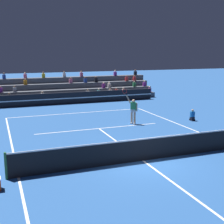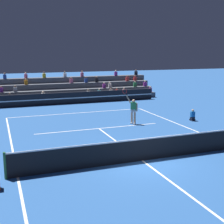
# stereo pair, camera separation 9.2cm
# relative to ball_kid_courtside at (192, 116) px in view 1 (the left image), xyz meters

# --- Properties ---
(ground_plane) EXTENTS (120.00, 120.00, 0.00)m
(ground_plane) POSITION_rel_ball_kid_courtside_xyz_m (-7.03, -6.25, -0.33)
(ground_plane) COLOR #285699
(court_lines) EXTENTS (11.10, 23.90, 0.01)m
(court_lines) POSITION_rel_ball_kid_courtside_xyz_m (-7.03, -6.25, -0.33)
(court_lines) COLOR white
(court_lines) RESTS_ON ground
(tennis_net) EXTENTS (12.00, 0.10, 1.10)m
(tennis_net) POSITION_rel_ball_kid_courtside_xyz_m (-7.03, -6.25, 0.21)
(tennis_net) COLOR #2D6B38
(tennis_net) RESTS_ON ground
(sponsor_banner_wall) EXTENTS (18.00, 0.26, 1.10)m
(sponsor_banner_wall) POSITION_rel_ball_kid_courtside_xyz_m (-7.03, 10.28, 0.22)
(sponsor_banner_wall) COLOR black
(sponsor_banner_wall) RESTS_ON ground
(bleacher_stand) EXTENTS (19.96, 3.80, 2.83)m
(bleacher_stand) POSITION_rel_ball_kid_courtside_xyz_m (-7.03, 13.45, 0.50)
(bleacher_stand) COLOR #4C515B
(bleacher_stand) RESTS_ON ground
(ball_kid_courtside) EXTENTS (0.30, 0.36, 0.84)m
(ball_kid_courtside) POSITION_rel_ball_kid_courtside_xyz_m (0.00, 0.00, 0.00)
(ball_kid_courtside) COLOR black
(ball_kid_courtside) RESTS_ON ground
(tennis_player) EXTENTS (0.92, 0.74, 2.45)m
(tennis_player) POSITION_rel_ball_kid_courtside_xyz_m (-4.43, 0.59, 0.66)
(tennis_player) COLOR tan
(tennis_player) RESTS_ON ground
(tennis_ball) EXTENTS (0.07, 0.07, 0.07)m
(tennis_ball) POSITION_rel_ball_kid_courtside_xyz_m (-10.81, -3.27, -0.30)
(tennis_ball) COLOR #C6DB33
(tennis_ball) RESTS_ON ground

